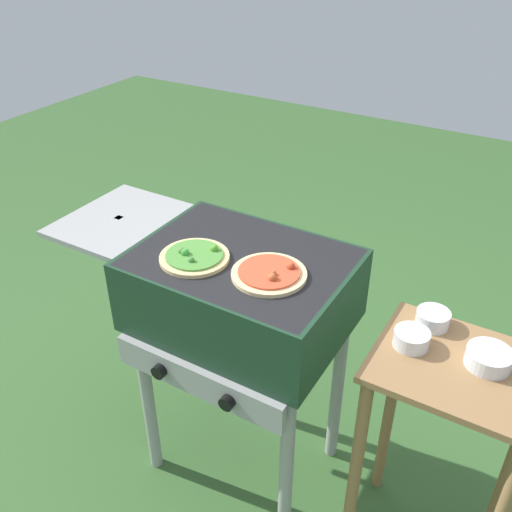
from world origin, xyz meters
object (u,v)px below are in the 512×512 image
at_px(pizza_pepperoni, 270,273).
at_px(topping_bowl_near, 433,319).
at_px(prep_table, 445,426).
at_px(topping_bowl_far, 411,339).
at_px(pizza_veggie, 194,257).
at_px(topping_bowl_middle, 489,359).
at_px(grill, 237,296).

xyz_separation_m(pizza_pepperoni, topping_bowl_near, (0.43, 0.16, -0.10)).
distance_m(prep_table, topping_bowl_far, 0.29).
relative_size(pizza_veggie, prep_table, 0.26).
xyz_separation_m(topping_bowl_far, topping_bowl_middle, (0.19, 0.03, -0.00)).
xyz_separation_m(prep_table, topping_bowl_near, (-0.11, 0.12, 0.25)).
distance_m(topping_bowl_far, topping_bowl_middle, 0.19).
xyz_separation_m(pizza_veggie, prep_table, (0.77, 0.08, -0.35)).
xyz_separation_m(grill, topping_bowl_far, (0.54, 0.01, 0.05)).
bearing_deg(topping_bowl_middle, pizza_veggie, -172.28).
height_order(prep_table, topping_bowl_far, topping_bowl_far).
distance_m(pizza_pepperoni, topping_bowl_middle, 0.61).
bearing_deg(topping_bowl_far, pizza_veggie, -172.29).
relative_size(grill, topping_bowl_far, 10.08).
height_order(pizza_veggie, topping_bowl_near, pizza_veggie).
height_order(grill, pizza_veggie, pizza_veggie).
xyz_separation_m(grill, pizza_pepperoni, (0.13, -0.04, 0.15)).
height_order(pizza_pepperoni, pizza_veggie, same).
bearing_deg(topping_bowl_near, pizza_veggie, -163.27).
bearing_deg(grill, prep_table, 0.37).
bearing_deg(grill, topping_bowl_near, 12.36).
bearing_deg(grill, topping_bowl_middle, 2.90).
bearing_deg(topping_bowl_middle, grill, -177.10).
distance_m(grill, topping_bowl_far, 0.54).
distance_m(pizza_veggie, topping_bowl_far, 0.65).
height_order(grill, topping_bowl_near, grill).
height_order(grill, topping_bowl_middle, grill).
relative_size(pizza_veggie, topping_bowl_far, 2.16).
bearing_deg(pizza_pepperoni, topping_bowl_middle, 7.33).
distance_m(pizza_pepperoni, topping_bowl_near, 0.47).
bearing_deg(topping_bowl_far, pizza_pepperoni, -172.88).
height_order(prep_table, topping_bowl_near, topping_bowl_near).
bearing_deg(topping_bowl_far, topping_bowl_near, 77.71).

